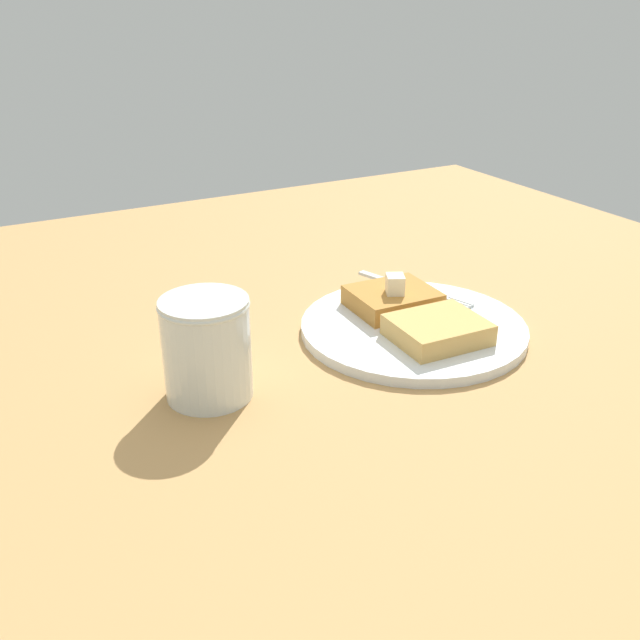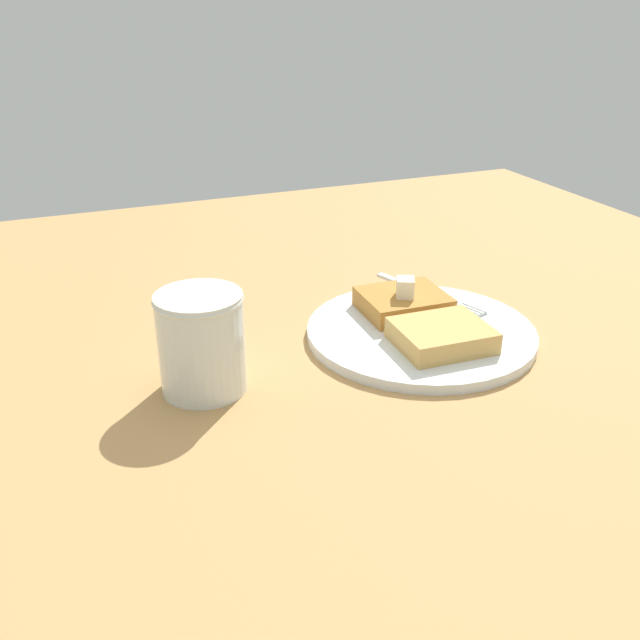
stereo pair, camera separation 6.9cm
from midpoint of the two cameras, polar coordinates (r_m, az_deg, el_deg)
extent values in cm
cube|color=tan|center=(81.54, 7.69, -0.51)|extent=(111.47, 111.47, 2.03)
cylinder|color=white|center=(77.02, 10.62, -1.04)|extent=(24.25, 24.25, 1.10)
torus|color=#2E313E|center=(76.96, 10.63, -0.94)|extent=(24.25, 24.25, 0.80)
cube|color=#B57A34|center=(79.75, 9.16, 1.33)|extent=(8.08, 9.36, 2.20)
cube|color=tan|center=(72.99, 12.41, -1.29)|extent=(8.08, 9.36, 2.20)
cube|color=#F9EDCB|center=(78.14, 9.36, 2.52)|extent=(2.72, 2.62, 2.11)
cube|color=silver|center=(86.77, 9.38, 2.66)|extent=(9.79, 3.94, 0.36)
cube|color=silver|center=(83.15, 12.69, 1.34)|extent=(3.34, 2.96, 0.36)
cube|color=silver|center=(82.20, 14.68, 0.84)|extent=(3.14, 1.29, 0.36)
cube|color=silver|center=(81.78, 14.45, 0.73)|extent=(3.14, 1.29, 0.36)
cube|color=silver|center=(81.36, 14.22, 0.63)|extent=(3.14, 1.29, 0.36)
cube|color=silver|center=(80.95, 13.99, 0.53)|extent=(3.14, 1.29, 0.36)
cylinder|color=#3C130B|center=(65.68, -6.37, -3.51)|extent=(7.28, 7.28, 5.28)
cylinder|color=silver|center=(64.71, -6.45, -1.89)|extent=(7.91, 7.91, 9.46)
torus|color=silver|center=(62.89, -6.64, 1.58)|extent=(8.09, 8.09, 0.50)
camera|label=1|loc=(0.03, -87.14, 1.34)|focal=40.00mm
camera|label=2|loc=(0.03, 92.86, -1.34)|focal=40.00mm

